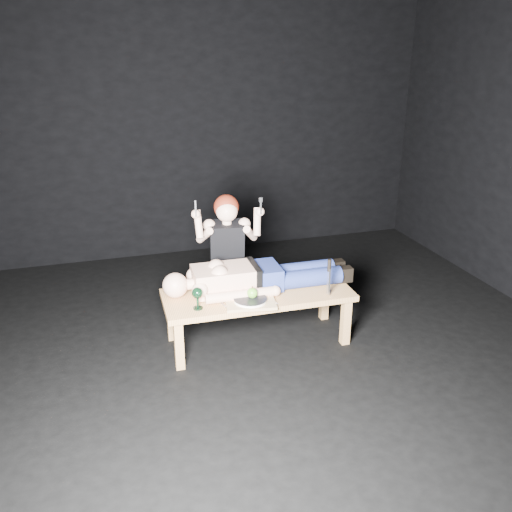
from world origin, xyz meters
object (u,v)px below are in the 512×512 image
Objects in this scene: goblet at (198,298)px; carving_knife at (329,278)px; table at (258,317)px; kneeling_woman at (227,254)px; serving_tray at (250,302)px; lying_man at (260,273)px.

goblet is 1.05m from carving_knife.
kneeling_woman is at bearing 103.87° from table.
serving_tray is at bearing -122.12° from table.
table is 1.28× the size of kneeling_woman.
goblet is at bearing -156.73° from lying_man.
lying_man is 4.83× the size of carving_knife.
goblet is (-0.40, -0.68, -0.06)m from kneeling_woman.
lying_man reaches higher than table.
kneeling_woman reaches higher than goblet.
lying_man is 3.92× the size of serving_tray.
kneeling_woman is at bearing 59.70° from goblet.
table is 0.68m from carving_knife.
carving_knife is (0.47, -0.30, 0.03)m from lying_man.
serving_tray is 0.41m from goblet.
kneeling_woman is 3.12× the size of serving_tray.
carving_knife reaches higher than serving_tray.
serving_tray is 2.18× the size of goblet.
serving_tray is 1.23× the size of carving_knife.
goblet reaches higher than table.
carving_knife is at bearing -3.99° from goblet.
table is 0.67m from kneeling_woman.
carving_knife is (0.52, -0.21, 0.38)m from table.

